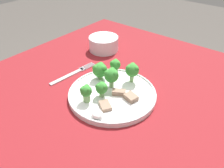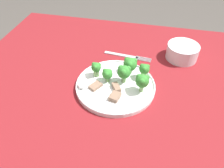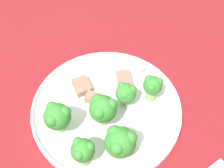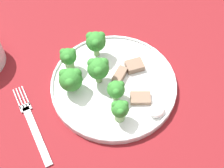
% 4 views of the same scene
% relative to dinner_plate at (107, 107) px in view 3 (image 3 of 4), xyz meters
% --- Properties ---
extents(table, '(1.10, 1.13, 0.74)m').
position_rel_dinner_plate_xyz_m(table, '(0.05, -0.03, -0.10)').
color(table, maroon).
rests_on(table, ground_plane).
extents(dinner_plate, '(0.28, 0.28, 0.02)m').
position_rel_dinner_plate_xyz_m(dinner_plate, '(0.00, 0.00, 0.00)').
color(dinner_plate, white).
rests_on(dinner_plate, table).
extents(broccoli_floret_near_rim_left, '(0.04, 0.04, 0.05)m').
position_rel_dinner_plate_xyz_m(broccoli_floret_near_rim_left, '(-0.02, -0.03, 0.04)').
color(broccoli_floret_near_rim_left, '#7FA866').
rests_on(broccoli_floret_near_rim_left, dinner_plate).
extents(broccoli_floret_center_left, '(0.05, 0.05, 0.06)m').
position_rel_dinner_plate_xyz_m(broccoli_floret_center_left, '(-0.08, 0.04, 0.04)').
color(broccoli_floret_center_left, '#7FA866').
rests_on(broccoli_floret_center_left, dinner_plate).
extents(broccoli_floret_back_left, '(0.04, 0.04, 0.06)m').
position_rel_dinner_plate_xyz_m(broccoli_floret_back_left, '(-0.04, -0.08, 0.04)').
color(broccoli_floret_back_left, '#7FA866').
rests_on(broccoli_floret_back_left, dinner_plate).
extents(broccoli_floret_front_left, '(0.05, 0.05, 0.07)m').
position_rel_dinner_plate_xyz_m(broccoli_floret_front_left, '(0.01, 0.09, 0.05)').
color(broccoli_floret_front_left, '#7FA866').
rests_on(broccoli_floret_front_left, dinner_plate).
extents(broccoli_floret_center_back, '(0.04, 0.04, 0.06)m').
position_rel_dinner_plate_xyz_m(broccoli_floret_center_back, '(-0.06, 0.09, 0.04)').
color(broccoli_floret_center_back, '#7FA866').
rests_on(broccoli_floret_center_back, dinner_plate).
extents(broccoli_floret_mid_cluster, '(0.05, 0.05, 0.07)m').
position_rel_dinner_plate_xyz_m(broccoli_floret_mid_cluster, '(-0.02, 0.03, 0.05)').
color(broccoli_floret_mid_cluster, '#7FA866').
rests_on(broccoli_floret_mid_cluster, dinner_plate).
extents(meat_slice_front_slice, '(0.05, 0.04, 0.02)m').
position_rel_dinner_plate_xyz_m(meat_slice_front_slice, '(0.06, 0.01, 0.01)').
color(meat_slice_front_slice, '#846651').
rests_on(meat_slice_front_slice, dinner_plate).
extents(meat_slice_middle_slice, '(0.05, 0.04, 0.02)m').
position_rel_dinner_plate_xyz_m(meat_slice_middle_slice, '(0.02, 0.01, 0.01)').
color(meat_slice_middle_slice, '#846651').
rests_on(meat_slice_middle_slice, dinner_plate).
extents(meat_slice_rear_slice, '(0.05, 0.05, 0.01)m').
position_rel_dinner_plate_xyz_m(meat_slice_rear_slice, '(0.03, -0.07, 0.01)').
color(meat_slice_rear_slice, '#846651').
rests_on(meat_slice_rear_slice, dinner_plate).
extents(sauce_dollop, '(0.04, 0.03, 0.02)m').
position_rel_dinner_plate_xyz_m(sauce_dollop, '(0.04, -0.11, 0.01)').
color(sauce_dollop, white).
rests_on(sauce_dollop, dinner_plate).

